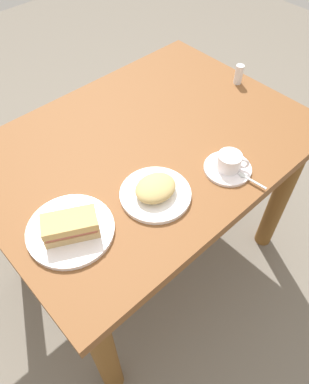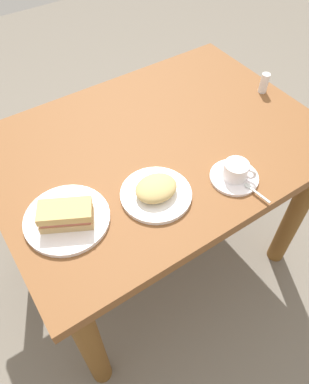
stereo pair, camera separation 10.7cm
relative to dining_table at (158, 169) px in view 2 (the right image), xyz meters
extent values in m
plane|color=#70685B|center=(0.00, 0.00, -0.63)|extent=(6.00, 6.00, 0.00)
cube|color=brown|center=(0.00, 0.00, 0.12)|extent=(1.15, 0.83, 0.04)
cylinder|color=brown|center=(-0.50, -0.34, -0.26)|extent=(0.08, 0.08, 0.73)
cylinder|color=brown|center=(0.50, -0.34, -0.26)|extent=(0.08, 0.08, 0.73)
cylinder|color=brown|center=(-0.50, 0.34, -0.26)|extent=(0.08, 0.08, 0.73)
cylinder|color=brown|center=(0.50, 0.34, -0.26)|extent=(0.08, 0.08, 0.73)
cylinder|color=white|center=(0.40, 0.13, 0.15)|extent=(0.25, 0.25, 0.01)
cube|color=tan|center=(0.40, 0.15, 0.17)|extent=(0.16, 0.13, 0.02)
cube|color=#B55E4C|center=(0.40, 0.15, 0.19)|extent=(0.15, 0.12, 0.01)
cube|color=tan|center=(0.40, 0.15, 0.21)|extent=(0.16, 0.13, 0.02)
cylinder|color=white|center=(-0.10, 0.28, 0.15)|extent=(0.15, 0.15, 0.01)
cylinder|color=white|center=(-0.10, 0.28, 0.18)|extent=(0.08, 0.08, 0.05)
cylinder|color=#AA794F|center=(-0.10, 0.28, 0.20)|extent=(0.07, 0.07, 0.01)
torus|color=white|center=(-0.13, 0.31, 0.18)|extent=(0.03, 0.04, 0.04)
cube|color=silver|center=(-0.11, 0.38, 0.15)|extent=(0.02, 0.08, 0.00)
ellipsoid|color=silver|center=(-0.11, 0.33, 0.16)|extent=(0.02, 0.03, 0.01)
cylinder|color=white|center=(0.14, 0.20, 0.15)|extent=(0.22, 0.22, 0.01)
ellipsoid|color=tan|center=(0.14, 0.20, 0.18)|extent=(0.13, 0.11, 0.04)
cylinder|color=silver|center=(-0.50, -0.01, 0.18)|extent=(0.03, 0.03, 0.08)
camera|label=1|loc=(0.61, 0.71, 1.00)|focal=34.13mm
camera|label=2|loc=(0.53, 0.77, 1.00)|focal=34.13mm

